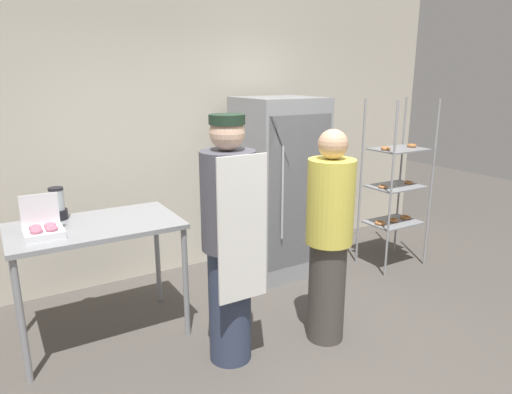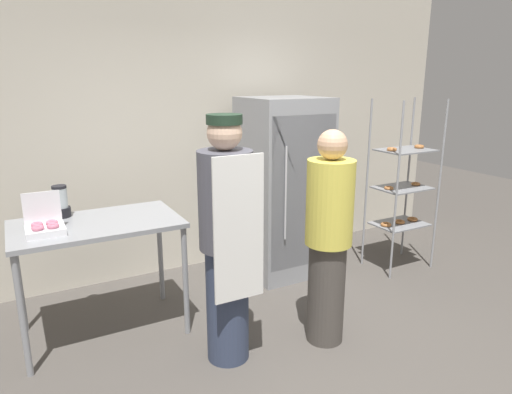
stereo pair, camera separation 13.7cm
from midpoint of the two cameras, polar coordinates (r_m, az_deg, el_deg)
The scene contains 9 objects.
ground_plane at distance 3.43m, azimuth 10.36°, elevation -21.12°, with size 14.00×14.00×0.00m, color #4C4742.
back_wall at distance 4.83m, azimuth -6.43°, elevation 8.90°, with size 6.40×0.12×3.02m, color beige.
refrigerator at distance 4.67m, azimuth 4.27°, elevation 1.20°, with size 0.77×0.77×1.81m.
baking_rack at distance 5.03m, azimuth 18.57°, elevation 1.03°, with size 0.62×0.45×1.79m.
prep_counter at distance 3.68m, azimuth -18.21°, elevation -4.44°, with size 1.23×0.74×0.93m.
donut_box at distance 3.50m, azimuth -23.86°, elevation -3.46°, with size 0.26×0.24×0.28m.
blender_pitcher at distance 3.84m, azimuth -22.29°, elevation -0.71°, with size 0.14×0.14×0.25m.
person_baker at distance 3.15m, azimuth -2.44°, elevation -5.28°, with size 0.37×0.39×1.77m.
person_customer at distance 3.45m, azimuth 10.17°, elevation -5.09°, with size 0.35×0.35×1.65m.
Camera 2 is at (-1.75, -2.15, 2.00)m, focal length 32.00 mm.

